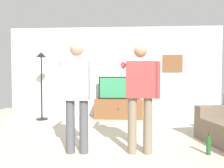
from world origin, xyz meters
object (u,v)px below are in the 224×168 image
Objects in this scene: floor_lamp at (41,71)px; beverage_bottle at (209,145)px; tv_stand at (119,109)px; framed_picture at (172,63)px; person_standing_nearer_lamp at (77,91)px; television at (119,88)px; person_standing_nearer_couch at (140,91)px; wall_clock at (119,48)px.

floor_lamp is 4.45m from beverage_bottle.
framed_picture reaches higher than tv_stand.
tv_stand is at bearing 77.18° from person_standing_nearer_lamp.
person_standing_nearer_lamp is 4.75× the size of beverage_bottle.
person_standing_nearer_lamp is (-0.60, -2.63, 0.71)m from tv_stand.
beverage_bottle is at bearing -92.82° from framed_picture.
floor_lamp reaches higher than television.
person_standing_nearer_lamp reaches higher than beverage_bottle.
wall_clock is at bearing 97.83° from person_standing_nearer_couch.
framed_picture is at bearing 67.33° from person_standing_nearer_couch.
wall_clock is at bearing 90.00° from television.
wall_clock is at bearing 15.46° from floor_lamp.
floor_lamp is at bearing -170.92° from framed_picture.
beverage_bottle is at bearing 0.71° from person_standing_nearer_lamp.
television is 3.16× the size of beverage_bottle.
tv_stand is 0.79× the size of person_standing_nearer_couch.
framed_picture is 3.81m from floor_lamp.
tv_stand is at bearing 119.30° from beverage_bottle.
framed_picture is 1.60× the size of beverage_bottle.
framed_picture is 3.19m from person_standing_nearer_couch.
wall_clock is 3.77m from beverage_bottle.
person_standing_nearer_couch is 1.35m from beverage_bottle.
person_standing_nearer_couch is (2.55, -2.29, -0.37)m from floor_lamp.
floor_lamp is (-3.76, -0.60, -0.25)m from framed_picture.
person_standing_nearer_couch is (0.40, -2.64, 0.10)m from television.
wall_clock is 1.67m from framed_picture.
wall_clock reaches higher than floor_lamp.
floor_lamp reaches higher than person_standing_nearer_lamp.
television is 3.11m from beverage_bottle.
floor_lamp is at bearing 123.75° from person_standing_nearer_lamp.
tv_stand is at bearing 98.69° from person_standing_nearer_couch.
floor_lamp is 3.45m from person_standing_nearer_couch.
television is 1.78m from framed_picture.
television is 2.23m from floor_lamp.
person_standing_nearer_couch is 4.69× the size of beverage_bottle.
tv_stand is 2.99m from beverage_bottle.
television is 0.61× the size of floor_lamp.
person_standing_nearer_lamp is at bearing -126.98° from framed_picture.
floor_lamp is 1.10× the size of person_standing_nearer_couch.
beverage_bottle is (-0.14, -2.90, -1.45)m from framed_picture.
wall_clock is at bearing 90.00° from tv_stand.
television is at bearing 9.27° from floor_lamp.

